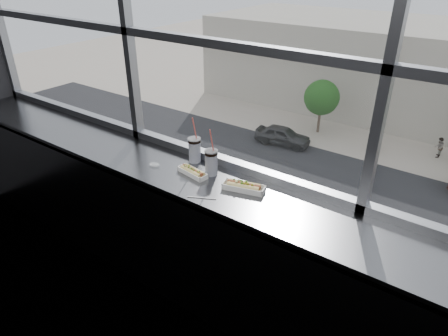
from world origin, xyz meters
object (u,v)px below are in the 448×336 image
Objects in this scene: hotdog_tray_left at (193,172)px; car_near_b at (267,188)px; soda_cup_right at (211,161)px; car_near_a at (204,167)px; car_far_a at (283,133)px; tree_left at (322,98)px; hotdog_tray_right at (244,186)px; pedestrian_a at (377,137)px; pedestrian_b at (439,146)px; wrapper at (154,164)px; car_near_c at (403,236)px; soda_cup_left at (195,149)px; loose_straw at (202,198)px.

car_near_b is (-8.18, 16.27, -11.08)m from hotdog_tray_left.
car_near_a is (-13.12, 16.18, -11.21)m from soda_cup_right.
car_far_a is 1.31× the size of tree_left.
hotdog_tray_right is 0.05× the size of car_near_b.
hotdog_tray_right is at bearing 11.37° from pedestrian_a.
car_near_a is 17.58m from pedestrian_b.
wrapper is 0.02× the size of car_near_b.
wrapper is at bearing 172.99° from hotdog_tray_right.
soda_cup_right is 0.07× the size of car_near_c.
hotdog_tray_right is 31.47m from tree_left.
car_near_b is (-8.06, 16.09, -11.16)m from soda_cup_left.
car_near_b is at bearing -96.16° from car_near_a.
tree_left reaches higher than car_near_c.
wrapper is at bearing -148.32° from car_near_a.
car_near_a is at bearing 114.86° from hotdog_tray_right.
car_far_a is at bearing 101.29° from hotdog_tray_right.
pedestrian_a reaches higher than car_near_c.
car_far_a is at bearing 115.49° from soda_cup_right.
car_near_b is at bearing 103.17° from hotdog_tray_right.
loose_straw is 19.88m from car_near_c.
car_near_b is 12.33m from tree_left.
pedestrian_a is 5.45m from tree_left.
hotdog_tray_left is 30.10m from pedestrian_a.
soda_cup_right reaches higher than hotdog_tray_left.
hotdog_tray_left is 31.15m from pedestrian_b.
car_far_a is at bearing 53.09° from car_near_c.
car_near_b is at bearing 116.60° from soda_cup_left.
loose_straw is 0.03× the size of car_near_a.
car_near_c is at bearing 2.89° from pedestrian_b.
pedestrian_b is at bearing 91.24° from wrapper.
tree_left is at bearing -98.06° from pedestrian_a.
hotdog_tray_left is 0.05× the size of car_near_c.
soda_cup_left reaches higher than wrapper.
car_near_a is (-13.27, 16.48, -11.11)m from loose_straw.
tree_left is (-10.58, 28.23, -9.05)m from hotdog_tray_right.
car_near_c is (-0.42, 16.18, -11.21)m from soda_cup_right.
wrapper reaches higher than car_near_a.
car_near_a is at bearing 102.70° from loose_straw.
wrapper reaches higher than car_near_c.
pedestrian_a is at bearing 21.88° from car_near_c.
car_near_a is (-13.44, 16.23, -11.14)m from hotdog_tray_right.
soda_cup_left reaches higher than pedestrian_a.
pedestrian_b is (4.15, 1.51, -0.18)m from pedestrian_a.
pedestrian_a is at bearing -8.06° from tree_left.
hotdog_tray_left is 0.05× the size of car_near_a.
wrapper is at bearing -162.81° from car_far_a.
pedestrian_a is (-5.36, 27.76, -10.95)m from loose_straw.
hotdog_tray_left reaches higher than wrapper.
soda_cup_left is 31.01m from pedestrian_b.
soda_cup_right reaches higher than pedestrian_a.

